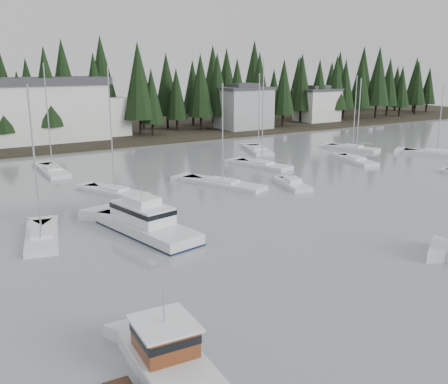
% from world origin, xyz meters
% --- Properties ---
extents(far_shore_land, '(240.00, 54.00, 1.00)m').
position_xyz_m(far_shore_land, '(0.00, 97.00, 0.00)').
color(far_shore_land, black).
rests_on(far_shore_land, ground).
extents(conifer_treeline, '(200.00, 22.00, 20.00)m').
position_xyz_m(conifer_treeline, '(0.00, 86.00, 0.00)').
color(conifer_treeline, black).
rests_on(conifer_treeline, ground).
extents(house_east_a, '(10.60, 8.48, 9.25)m').
position_xyz_m(house_east_a, '(36.00, 78.00, 4.90)').
color(house_east_a, '#999EA0').
rests_on(house_east_a, ground).
extents(house_east_b, '(9.54, 7.42, 8.25)m').
position_xyz_m(house_east_b, '(58.00, 80.00, 4.40)').
color(house_east_b, silver).
rests_on(house_east_b, ground).
extents(harbor_inn, '(29.50, 11.50, 10.90)m').
position_xyz_m(harbor_inn, '(-2.96, 82.34, 5.78)').
color(harbor_inn, silver).
rests_on(harbor_inn, ground).
extents(lobster_boat_brown, '(4.94, 9.12, 4.43)m').
position_xyz_m(lobster_boat_brown, '(-14.13, 8.64, 0.50)').
color(lobster_boat_brown, silver).
rests_on(lobster_boat_brown, ground).
extents(cabin_cruiser_center, '(5.55, 11.54, 4.76)m').
position_xyz_m(cabin_cruiser_center, '(-7.24, 28.21, 0.71)').
color(cabin_cruiser_center, silver).
rests_on(cabin_cruiser_center, ground).
extents(sailboat_0, '(5.89, 9.27, 12.82)m').
position_xyz_m(sailboat_0, '(23.80, 55.53, 0.07)').
color(sailboat_0, silver).
rests_on(sailboat_0, ground).
extents(sailboat_2, '(5.57, 8.69, 14.10)m').
position_xyz_m(sailboat_2, '(-5.06, 41.95, 0.09)').
color(sailboat_2, silver).
rests_on(sailboat_2, ground).
extents(sailboat_4, '(2.63, 9.41, 14.37)m').
position_xyz_m(sailboat_4, '(-8.17, 56.71, 0.08)').
color(sailboat_4, silver).
rests_on(sailboat_4, ground).
extents(sailboat_6, '(5.05, 9.09, 14.99)m').
position_xyz_m(sailboat_6, '(17.22, 45.44, 0.09)').
color(sailboat_6, silver).
rests_on(sailboat_6, ground).
extents(sailboat_7, '(7.36, 9.81, 11.06)m').
position_xyz_m(sailboat_7, '(45.84, 38.75, 0.05)').
color(sailboat_7, silver).
rests_on(sailboat_7, ground).
extents(sailboat_8, '(6.69, 10.90, 12.23)m').
position_xyz_m(sailboat_8, '(6.96, 39.00, 0.06)').
color(sailboat_8, silver).
rests_on(sailboat_8, ground).
extents(sailboat_9, '(5.40, 8.94, 12.42)m').
position_xyz_m(sailboat_9, '(38.08, 48.91, 0.07)').
color(sailboat_9, silver).
rests_on(sailboat_9, ground).
extents(sailboat_10, '(4.19, 8.49, 12.83)m').
position_xyz_m(sailboat_10, '(-15.04, 31.05, 0.08)').
color(sailboat_10, silver).
rests_on(sailboat_10, ground).
extents(sailboat_11, '(4.28, 8.49, 12.33)m').
position_xyz_m(sailboat_11, '(30.78, 41.14, 0.08)').
color(sailboat_11, silver).
rests_on(sailboat_11, ground).
extents(runabout_1, '(3.70, 6.57, 1.42)m').
position_xyz_m(runabout_1, '(13.62, 34.40, 0.13)').
color(runabout_1, silver).
rests_on(runabout_1, ground).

